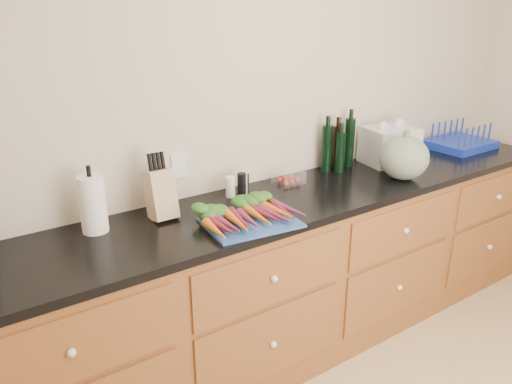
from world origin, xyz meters
TOP-DOWN VIEW (x-y plane):
  - wall_back at (0.00, 1.62)m, footprint 4.10×0.05m
  - cabinets at (0.00, 1.30)m, footprint 3.60×0.64m
  - countertop at (0.00, 1.30)m, footprint 3.64×0.62m
  - cutting_board at (-0.47, 1.14)m, footprint 0.45×0.36m
  - carrots at (-0.47, 1.18)m, footprint 0.44×0.32m
  - squash at (0.60, 1.16)m, footprint 0.28×0.28m
  - paper_towel at (-1.08, 1.46)m, footprint 0.11×0.11m
  - knife_block at (-0.77, 1.44)m, footprint 0.12×0.12m
  - grinder_salt at (-0.37, 1.48)m, footprint 0.05×0.05m
  - grinder_pepper at (-0.30, 1.48)m, footprint 0.05×0.05m
  - canister_chrome at (-0.28, 1.48)m, footprint 0.05×0.05m
  - tomato_box at (0.01, 1.47)m, footprint 0.15×0.12m
  - bottles at (0.42, 1.51)m, footprint 0.25×0.13m
  - grocery_bag at (0.77, 1.42)m, footprint 0.35×0.30m
  - dish_rack at (1.46, 1.38)m, footprint 0.43×0.34m

SIDE VIEW (x-z plane):
  - cabinets at x=0.00m, z-range 0.00..0.90m
  - countertop at x=0.00m, z-range 0.90..0.94m
  - cutting_board at x=-0.47m, z-range 0.94..0.95m
  - tomato_box at x=0.01m, z-range 0.94..1.01m
  - carrots at x=-0.47m, z-range 0.95..1.01m
  - dish_rack at x=1.46m, z-range 0.90..1.07m
  - grinder_salt at x=-0.37m, z-range 0.94..1.05m
  - canister_chrome at x=-0.28m, z-range 0.94..1.05m
  - grinder_pepper at x=-0.30m, z-range 0.94..1.06m
  - grocery_bag at x=0.77m, z-range 0.94..1.17m
  - knife_block at x=-0.77m, z-range 0.94..1.17m
  - squash at x=0.60m, z-range 0.94..1.19m
  - paper_towel at x=-1.08m, z-range 0.94..1.20m
  - bottles at x=0.42m, z-range 0.93..1.22m
  - wall_back at x=0.00m, z-range 0.00..2.60m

